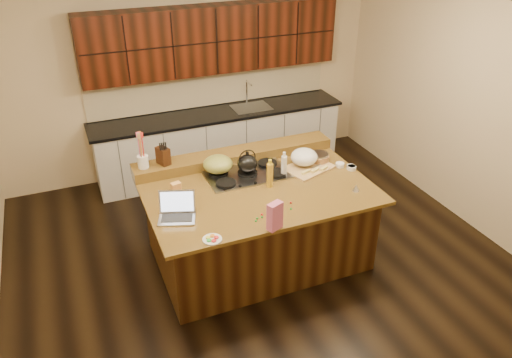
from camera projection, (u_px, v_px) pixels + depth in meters
name	position (u px, v px, depth m)	size (l,w,h in m)	color
room	(258.00, 152.00, 5.13)	(5.52, 5.02, 2.72)	black
island	(258.00, 223.00, 5.56)	(2.40, 1.60, 0.92)	black
back_ledge	(235.00, 156.00, 5.87)	(2.40, 0.30, 0.12)	#2F200A
cooktop	(247.00, 174.00, 5.57)	(0.92, 0.52, 0.05)	gray
back_counter	(218.00, 108.00, 7.20)	(3.70, 0.66, 2.40)	silver
kettle	(247.00, 164.00, 5.51)	(0.22, 0.22, 0.20)	black
green_bowl	(218.00, 164.00, 5.52)	(0.33, 0.33, 0.18)	olive
laptop	(177.00, 211.00, 4.82)	(0.42, 0.38, 0.24)	#B7B7BC
oil_bottle	(270.00, 175.00, 5.30)	(0.07, 0.07, 0.27)	gold
vinegar_bottle	(284.00, 166.00, 5.49)	(0.06, 0.06, 0.25)	silver
wooden_tray	(305.00, 159.00, 5.71)	(0.62, 0.53, 0.21)	tan
ramekin_a	(352.00, 168.00, 5.68)	(0.10, 0.10, 0.04)	white
ramekin_b	(351.00, 167.00, 5.70)	(0.10, 0.10, 0.04)	white
ramekin_c	(340.00, 165.00, 5.75)	(0.10, 0.10, 0.04)	white
strainer_bowl	(319.00, 158.00, 5.84)	(0.24, 0.24, 0.09)	#996B3F
kitchen_timer	(356.00, 188.00, 5.27)	(0.08, 0.08, 0.07)	silver
pink_bag	(275.00, 216.00, 4.61)	(0.15, 0.08, 0.28)	#C75D83
candy_plate	(212.00, 239.00, 4.51)	(0.18, 0.18, 0.01)	white
package_box	(176.00, 189.00, 5.18)	(0.10, 0.07, 0.14)	#E29E50
utensil_crock	(143.00, 162.00, 5.45)	(0.12, 0.12, 0.14)	white
knife_block	(163.00, 156.00, 5.51)	(0.10, 0.16, 0.19)	black
gumdrop_0	(267.00, 217.00, 4.82)	(0.02, 0.02, 0.02)	red
gumdrop_1	(257.00, 218.00, 4.81)	(0.02, 0.02, 0.02)	#198C26
gumdrop_2	(283.00, 215.00, 4.86)	(0.02, 0.02, 0.02)	red
gumdrop_3	(291.00, 209.00, 4.95)	(0.02, 0.02, 0.02)	#198C26
gumdrop_4	(262.00, 214.00, 4.87)	(0.02, 0.02, 0.02)	red
gumdrop_5	(256.00, 221.00, 4.77)	(0.02, 0.02, 0.02)	#198C26
gumdrop_6	(268.00, 211.00, 4.91)	(0.02, 0.02, 0.02)	red
gumdrop_7	(271.00, 215.00, 4.85)	(0.02, 0.02, 0.02)	#198C26
gumdrop_8	(291.00, 203.00, 5.06)	(0.02, 0.02, 0.02)	red
gumdrop_9	(262.00, 217.00, 4.82)	(0.02, 0.02, 0.02)	#198C26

